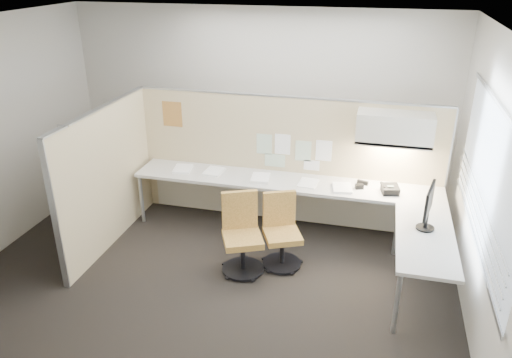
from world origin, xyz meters
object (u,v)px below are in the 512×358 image
(chair_left, at_px, (242,236))
(monitor, at_px, (429,205))
(phone, at_px, (390,189))
(desk, at_px, (308,197))
(chair_right, at_px, (281,233))

(chair_left, distance_m, monitor, 2.09)
(monitor, xyz_separation_m, phone, (-0.38, 0.82, -0.23))
(desk, height_order, monitor, monitor)
(phone, bearing_deg, chair_right, -162.57)
(chair_left, relative_size, chair_right, 1.06)
(desk, distance_m, phone, 1.01)
(chair_left, bearing_deg, chair_right, 4.24)
(monitor, bearing_deg, chair_left, 106.24)
(desk, relative_size, chair_left, 4.30)
(chair_left, xyz_separation_m, phone, (1.62, 0.97, 0.35))
(chair_right, xyz_separation_m, phone, (1.20, 0.74, 0.37))
(chair_right, bearing_deg, chair_left, -175.83)
(desk, relative_size, phone, 16.09)
(chair_left, xyz_separation_m, monitor, (2.00, 0.15, 0.58))
(chair_left, bearing_deg, phone, 6.36)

